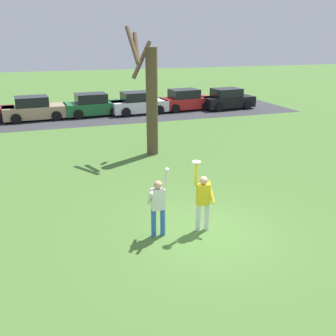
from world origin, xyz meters
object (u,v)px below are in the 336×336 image
parked_car_red (185,100)px  bare_tree_tall (150,96)px  person_catcher (203,199)px  parked_car_tan (34,109)px  parked_car_black (227,99)px  person_defender (158,204)px  parked_car_white (138,104)px  parked_car_green (93,105)px  frisbee_disc (197,162)px

parked_car_red → bare_tree_tall: size_ratio=0.73×
person_catcher → parked_car_tan: (-4.65, 17.77, -0.25)m
parked_car_black → person_defender: bearing=-126.8°
parked_car_tan → parked_car_white: same height
person_defender → parked_car_tan: person_defender is taller
person_catcher → parked_car_white: (2.60, 17.72, -0.25)m
parked_car_white → person_defender: bearing=-106.8°
person_catcher → parked_car_green: bearing=-84.0°
person_catcher → bare_tree_tall: bare_tree_tall is taller
parked_car_green → parked_car_tan: bearing=178.8°
parked_car_black → parked_car_red: bearing=166.2°
bare_tree_tall → parked_car_red: bearing=60.9°
parked_car_white → person_catcher: bearing=-102.7°
bare_tree_tall → parked_car_black: bearing=47.0°
parked_car_green → parked_car_white: bearing=-9.2°
person_defender → bare_tree_tall: 8.06m
parked_car_red → bare_tree_tall: (-5.74, -10.31, 2.01)m
parked_car_green → bare_tree_tall: 10.57m
parked_car_tan → parked_car_red: size_ratio=1.00×
parked_car_white → parked_car_red: bearing=0.0°
parked_car_black → bare_tree_tall: size_ratio=0.73×
frisbee_disc → parked_car_white: 17.98m
frisbee_disc → bare_tree_tall: 7.76m
bare_tree_tall → parked_car_white: bearing=79.1°
person_defender → frisbee_disc: frisbee_disc is taller
parked_car_tan → person_defender: bearing=-83.6°
frisbee_disc → parked_car_green: 18.03m
parked_car_green → parked_car_red: 7.09m
person_catcher → bare_tree_tall: size_ratio=0.36×
frisbee_disc → bare_tree_tall: bare_tree_tall is taller
parked_car_red → parked_car_green: bearing=175.8°
frisbee_disc → bare_tree_tall: bearing=83.3°
person_catcher → parked_car_green: 18.00m
person_defender → parked_car_white: person_defender is taller
parked_car_tan → parked_car_black: (14.41, -0.32, 0.00)m
parked_car_green → frisbee_disc: bearing=-92.9°
person_defender → parked_car_tan: 18.00m
parked_car_black → bare_tree_tall: (-9.09, -9.76, 2.01)m
parked_car_red → parked_car_white: bearing=-180.0°
parked_car_green → parked_car_red: same height
person_catcher → parked_car_white: bearing=-94.5°
parked_car_tan → parked_car_green: (3.98, 0.22, 0.00)m
person_defender → parked_car_black: 20.59m
person_catcher → parked_car_white: person_catcher is taller
parked_car_white → bare_tree_tall: bare_tree_tall is taller
person_catcher → parked_car_red: 19.12m
parked_car_red → frisbee_disc: bearing=-114.6°
parked_car_green → parked_car_black: 10.44m
parked_car_black → bare_tree_tall: bearing=-137.3°
frisbee_disc → bare_tree_tall: size_ratio=0.04×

